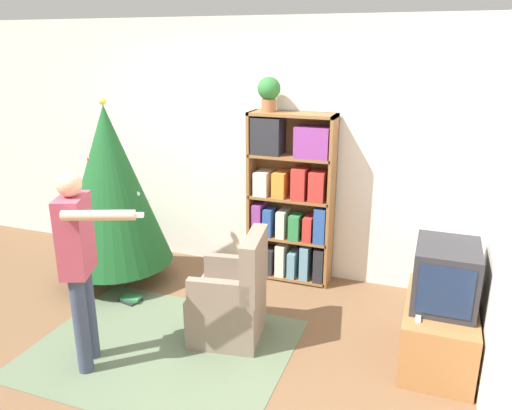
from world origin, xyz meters
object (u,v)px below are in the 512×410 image
at_px(television, 445,275).
at_px(standing_person, 79,257).
at_px(christmas_tree, 111,187).
at_px(armchair, 232,302).
at_px(potted_plant, 269,92).
at_px(bookshelf, 291,199).

height_order(television, standing_person, standing_person).
distance_m(christmas_tree, armchair, 1.76).
height_order(television, armchair, television).
distance_m(television, christmas_tree, 3.16).
xyz_separation_m(standing_person, potted_plant, (0.76, 1.96, 1.01)).
bearing_deg(potted_plant, standing_person, -111.30).
height_order(standing_person, potted_plant, potted_plant).
bearing_deg(armchair, christmas_tree, -119.54).
bearing_deg(christmas_tree, armchair, -20.48).
height_order(armchair, standing_person, standing_person).
bearing_deg(television, christmas_tree, 174.25).
bearing_deg(bookshelf, television, -33.26).
relative_size(bookshelf, christmas_tree, 0.92).
bearing_deg(standing_person, christmas_tree, -174.87).
bearing_deg(bookshelf, standing_person, -117.22).
xyz_separation_m(television, potted_plant, (-1.72, 0.98, 1.19)).
bearing_deg(television, armchair, -171.03).
height_order(bookshelf, armchair, bookshelf).
bearing_deg(christmas_tree, bookshelf, 21.64).
height_order(bookshelf, standing_person, bookshelf).
height_order(christmas_tree, standing_person, christmas_tree).
bearing_deg(standing_person, bookshelf, 131.23).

